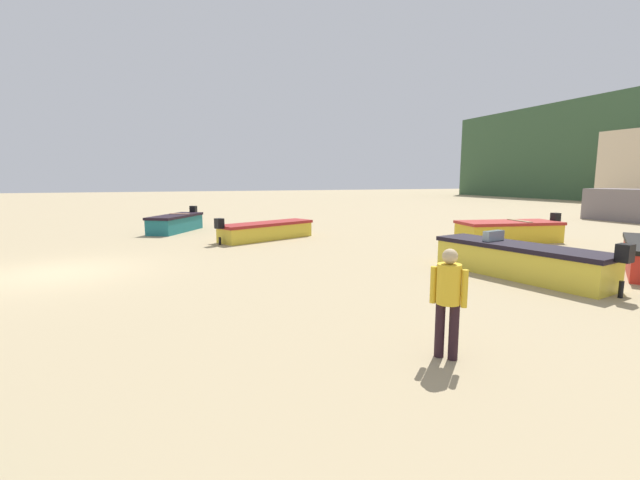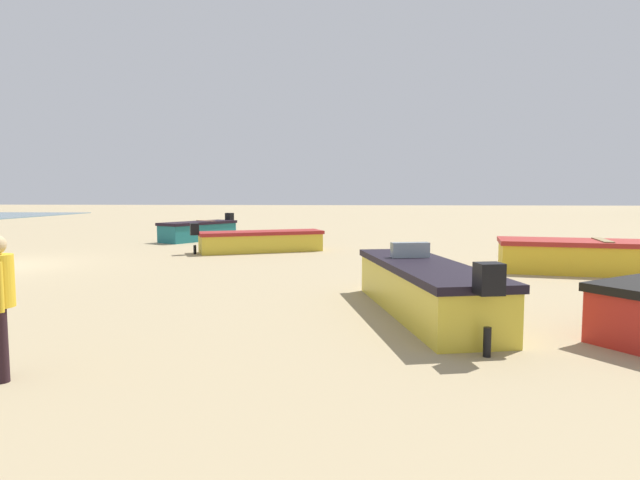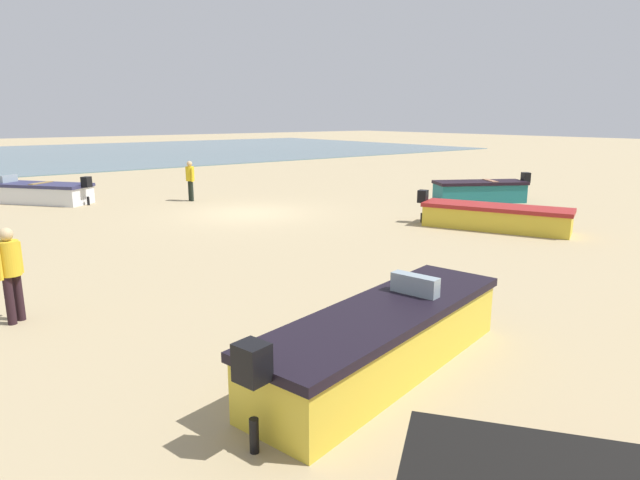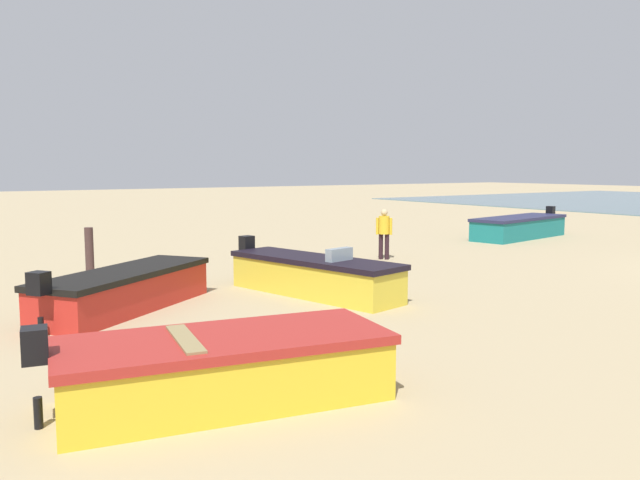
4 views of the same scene
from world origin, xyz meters
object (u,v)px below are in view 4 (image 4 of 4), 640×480
object	(u,v)px
boat_yellow_0	(314,275)
beach_walker_foreground	(384,230)
boat_red_2	(125,290)
mooring_post_near_water	(89,251)
boat_yellow_5	(224,368)
boat_teal_6	(519,227)

from	to	relation	value
boat_yellow_0	beach_walker_foreground	distance (m)	6.23
boat_red_2	mooring_post_near_water	world-z (taller)	mooring_post_near_water
boat_yellow_5	beach_walker_foreground	size ratio (longest dim) A/B	2.76
boat_yellow_5	boat_teal_6	world-z (taller)	boat_teal_6
boat_yellow_5	boat_teal_6	bearing A→B (deg)	130.10
boat_yellow_0	boat_red_2	size ratio (longest dim) A/B	1.12
boat_yellow_0	mooring_post_near_water	bearing A→B (deg)	-71.58
boat_yellow_5	mooring_post_near_water	distance (m)	11.13
boat_yellow_0	boat_red_2	world-z (taller)	boat_yellow_0
beach_walker_foreground	mooring_post_near_water	bearing A→B (deg)	-144.28
boat_yellow_0	mooring_post_near_water	xyz separation A→B (m)	(5.97, 3.54, 0.19)
boat_teal_6	beach_walker_foreground	bearing A→B (deg)	90.64
boat_teal_6	boat_yellow_5	bearing A→B (deg)	109.09
boat_red_2	boat_teal_6	bearing A→B (deg)	68.17
boat_yellow_5	mooring_post_near_water	xyz separation A→B (m)	(11.07, -1.15, 0.21)
boat_yellow_0	boat_yellow_5	xyz separation A→B (m)	(-5.10, 4.70, -0.02)
beach_walker_foreground	boat_teal_6	bearing A→B (deg)	62.04
boat_yellow_0	boat_yellow_5	size ratio (longest dim) A/B	1.10
boat_red_2	boat_yellow_5	distance (m)	5.96
boat_red_2	mooring_post_near_water	bearing A→B (deg)	137.73
boat_yellow_5	mooring_post_near_water	bearing A→B (deg)	-175.14
boat_yellow_0	boat_yellow_5	distance (m)	6.93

